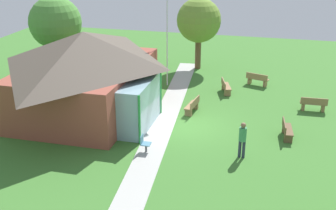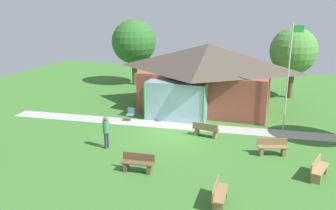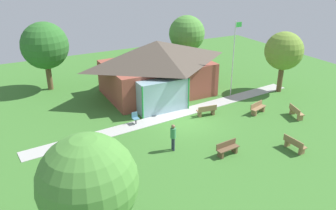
% 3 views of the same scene
% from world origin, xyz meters
% --- Properties ---
extents(ground_plane, '(44.00, 44.00, 0.00)m').
position_xyz_m(ground_plane, '(0.00, 0.00, 0.00)').
color(ground_plane, '#3D752D').
extents(pavilion, '(9.62, 7.70, 4.62)m').
position_xyz_m(pavilion, '(0.57, 5.95, 2.41)').
color(pavilion, brown).
rests_on(pavilion, ground_plane).
extents(footpath, '(22.75, 3.21, 0.03)m').
position_xyz_m(footpath, '(0.00, 1.45, 0.01)').
color(footpath, '#ADADA8').
rests_on(footpath, ground_plane).
extents(flagpole, '(0.64, 0.08, 6.33)m').
position_xyz_m(flagpole, '(6.04, 2.76, 3.46)').
color(flagpole, silver).
rests_on(flagpole, ground_plane).
extents(bench_front_right, '(0.49, 1.51, 0.84)m').
position_xyz_m(bench_front_right, '(3.77, -6.52, 0.40)').
color(bench_front_right, olive).
rests_on(bench_front_right, ground_plane).
extents(bench_rear_near_path, '(1.55, 0.64, 0.84)m').
position_xyz_m(bench_rear_near_path, '(1.82, 0.19, 0.40)').
color(bench_rear_near_path, olive).
rests_on(bench_rear_near_path, ground_plane).
extents(bench_front_center, '(1.53, 0.57, 0.84)m').
position_xyz_m(bench_front_center, '(-0.17, -5.01, 0.40)').
color(bench_front_center, brown).
rests_on(bench_front_center, ground_plane).
extents(bench_lawn_far_right, '(0.88, 1.56, 0.84)m').
position_xyz_m(bench_lawn_far_right, '(7.52, -3.12, 0.40)').
color(bench_lawn_far_right, '#9E7A51').
rests_on(bench_lawn_far_right, ground_plane).
extents(bench_mid_right, '(1.56, 0.84, 0.84)m').
position_xyz_m(bench_mid_right, '(5.51, -1.23, 0.40)').
color(bench_mid_right, olive).
rests_on(bench_mid_right, ground_plane).
extents(patio_chair_west, '(0.45, 0.45, 0.86)m').
position_xyz_m(patio_chair_west, '(-3.41, 1.43, 0.42)').
color(patio_chair_west, teal).
rests_on(patio_chair_west, ground_plane).
extents(visitor_strolling_lawn, '(0.34, 0.34, 1.74)m').
position_xyz_m(visitor_strolling_lawn, '(-2.79, -3.01, 1.02)').
color(visitor_strolling_lawn, '#2D3347').
rests_on(visitor_strolling_lawn, ground_plane).
extents(tree_behind_pavilion_right, '(3.65, 3.65, 5.59)m').
position_xyz_m(tree_behind_pavilion_right, '(6.40, 10.89, 3.74)').
color(tree_behind_pavilion_right, brown).
rests_on(tree_behind_pavilion_right, ground_plane).
extents(tree_east_hedge, '(3.24, 3.24, 5.26)m').
position_xyz_m(tree_east_hedge, '(10.34, 1.48, 3.61)').
color(tree_east_hedge, brown).
rests_on(tree_east_hedge, ground_plane).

